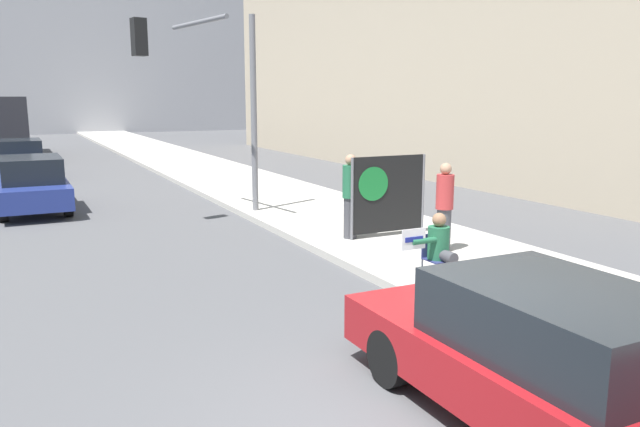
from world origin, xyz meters
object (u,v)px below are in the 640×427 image
Objects in this scene: car_on_road_midblock at (21,159)px; seated_protester at (440,249)px; jogger_on_sidewalk at (444,207)px; traffic_light_pole at (211,78)px; parked_car_curbside at (547,358)px; protest_banner at (388,194)px; car_on_road_nearest at (33,184)px; pedestrian_behind at (350,196)px.

seated_protester is at bearing -73.78° from car_on_road_midblock.
traffic_light_pole reaches higher than jogger_on_sidewalk.
jogger_on_sidewalk is 6.89m from traffic_light_pole.
parked_car_curbside is (-0.25, -11.31, -2.87)m from traffic_light_pole.
protest_banner is 0.37× the size of traffic_light_pole.
jogger_on_sidewalk reaches higher than car_on_road_nearest.
seated_protester is 12.45m from car_on_road_nearest.
jogger_on_sidewalk is at bearing 68.33° from seated_protester.
protest_banner is 7.79m from parked_car_curbside.
jogger_on_sidewalk reaches higher than parked_car_curbside.
protest_banner is at bearing -93.77° from jogger_on_sidewalk.
car_on_road_nearest is at bearing -88.98° from car_on_road_midblock.
pedestrian_behind reaches higher than protest_banner.
pedestrian_behind is 0.84m from protest_banner.
pedestrian_behind is 0.41× the size of car_on_road_nearest.
car_on_road_nearest is at bearing 138.92° from traffic_light_pole.
traffic_light_pole is 6.14m from car_on_road_nearest.
car_on_road_midblock is at bearing 99.95° from parked_car_curbside.
car_on_road_midblock reaches higher than parked_car_curbside.
parked_car_curbside is at bearing -80.05° from car_on_road_midblock.
pedestrian_behind is at bearing 99.83° from seated_protester.
traffic_light_pole is (-2.62, 4.08, 2.52)m from protest_banner.
traffic_light_pole reaches higher than parked_car_curbside.
pedestrian_behind reaches higher than parked_car_curbside.
pedestrian_behind is at bearing 166.86° from protest_banner.
protest_banner is at bearing -66.17° from car_on_road_midblock.
car_on_road_midblock is at bearing 91.02° from car_on_road_nearest.
jogger_on_sidewalk is at bearing -81.87° from protest_banner.
protest_banner is at bearing -57.29° from traffic_light_pole.
jogger_on_sidewalk is at bearing 60.96° from parked_car_curbside.
pedestrian_behind is (0.49, 3.76, 0.28)m from seated_protester.
car_on_road_nearest is (-6.96, 9.30, -0.29)m from jogger_on_sidewalk.
car_on_road_midblock reaches higher than car_on_road_nearest.
parked_car_curbside is at bearing 49.06° from jogger_on_sidewalk.
traffic_light_pole is at bearing -69.68° from car_on_road_midblock.
protest_banner is at bearing 38.75° from pedestrian_behind.
car_on_road_nearest is (-5.41, 11.22, -0.04)m from seated_protester.
seated_protester is 3.80m from pedestrian_behind.
car_on_road_nearest is at bearing -179.77° from pedestrian_behind.
parked_car_curbside is 1.02× the size of car_on_road_nearest.
seated_protester is at bearing 39.24° from jogger_on_sidewalk.
seated_protester is at bearing 66.99° from parked_car_curbside.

